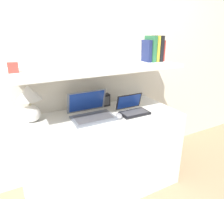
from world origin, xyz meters
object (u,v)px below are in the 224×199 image
at_px(book_yellow, 154,49).
at_px(laptop_small, 133,109).
at_px(shelf_gadget, 13,68).
at_px(book_red, 160,51).
at_px(book_black, 157,48).
at_px(laptop_large, 91,112).
at_px(book_navy, 147,51).
at_px(router_box, 104,100).
at_px(book_green, 150,49).
at_px(computer_mouse, 119,116).
at_px(table_lamp, 30,101).

bearing_deg(book_yellow, laptop_small, -157.79).
bearing_deg(shelf_gadget, book_yellow, 0.00).
relative_size(book_red, book_yellow, 0.83).
bearing_deg(book_black, laptop_large, -176.79).
bearing_deg(book_navy, book_black, 0.00).
relative_size(router_box, book_black, 0.52).
bearing_deg(router_box, book_black, -18.69).
relative_size(book_yellow, shelf_gadget, 3.28).
bearing_deg(router_box, book_red, -17.45).
distance_m(book_black, book_yellow, 0.04).
distance_m(book_red, book_black, 0.04).
relative_size(book_red, book_green, 0.82).
relative_size(computer_mouse, book_red, 0.60).
bearing_deg(laptop_large, computer_mouse, -30.33).
bearing_deg(book_red, book_yellow, 180.00).
distance_m(laptop_small, computer_mouse, 0.18).
bearing_deg(laptop_large, book_red, 3.05).
distance_m(book_yellow, book_green, 0.04).
xyz_separation_m(laptop_large, router_box, (0.23, 0.21, 0.02)).
height_order(book_black, book_navy, book_black).
bearing_deg(computer_mouse, router_box, 87.53).
bearing_deg(router_box, book_green, -22.08).
bearing_deg(book_red, computer_mouse, -163.25).
xyz_separation_m(book_yellow, book_navy, (-0.09, 0.00, -0.02)).
relative_size(laptop_small, book_black, 1.11).
distance_m(laptop_small, router_box, 0.33).
height_order(table_lamp, book_navy, book_navy).
relative_size(book_yellow, book_navy, 1.18).
height_order(book_black, book_green, same).
bearing_deg(router_box, book_yellow, -20.22).
bearing_deg(laptop_small, shelf_gadget, 172.59).
height_order(laptop_small, computer_mouse, laptop_small).
distance_m(laptop_large, book_navy, 0.79).
distance_m(laptop_small, book_green, 0.61).
bearing_deg(shelf_gadget, laptop_small, -7.41).
xyz_separation_m(book_green, shelf_gadget, (-1.22, 0.00, -0.08)).
bearing_deg(shelf_gadget, book_red, 0.00).
height_order(router_box, book_navy, book_navy).
height_order(laptop_large, shelf_gadget, shelf_gadget).
bearing_deg(shelf_gadget, computer_mouse, -12.04).
bearing_deg(book_green, book_red, 0.00).
height_order(book_navy, shelf_gadget, book_navy).
bearing_deg(book_yellow, table_lamp, 174.66).
xyz_separation_m(laptop_large, computer_mouse, (0.22, -0.13, -0.03)).
relative_size(laptop_small, book_navy, 1.31).
bearing_deg(book_green, router_box, 157.92).
bearing_deg(computer_mouse, book_black, 17.92).
distance_m(table_lamp, book_black, 1.28).
relative_size(table_lamp, laptop_large, 0.86).
distance_m(computer_mouse, book_yellow, 0.75).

